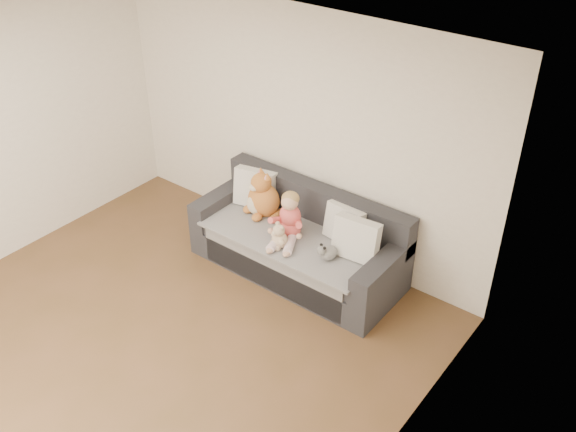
% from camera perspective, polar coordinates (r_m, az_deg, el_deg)
% --- Properties ---
extents(room_shell, '(5.00, 5.00, 5.00)m').
position_cam_1_polar(room_shell, '(5.29, -12.98, -0.44)').
color(room_shell, brown).
rests_on(room_shell, ground).
extents(sofa, '(2.20, 0.94, 0.85)m').
position_cam_1_polar(sofa, '(6.59, 1.01, -2.49)').
color(sofa, '#292A2E').
rests_on(sofa, ground).
extents(cushion_left, '(0.48, 0.30, 0.42)m').
position_cam_1_polar(cushion_left, '(6.82, -2.95, 2.50)').
color(cushion_left, silver).
rests_on(cushion_left, sofa).
extents(cushion_right_back, '(0.43, 0.23, 0.39)m').
position_cam_1_polar(cushion_right_back, '(6.29, 5.00, -0.72)').
color(cushion_right_back, silver).
rests_on(cushion_right_back, sofa).
extents(cushion_right_front, '(0.46, 0.24, 0.42)m').
position_cam_1_polar(cushion_right_front, '(6.06, 6.09, -2.04)').
color(cushion_right_front, silver).
rests_on(cushion_right_front, sofa).
extents(toddler, '(0.36, 0.51, 0.50)m').
position_cam_1_polar(toddler, '(6.29, 0.07, -0.32)').
color(toddler, '#EC5A53').
rests_on(toddler, sofa).
extents(plush_cat, '(0.41, 0.37, 0.54)m').
position_cam_1_polar(plush_cat, '(6.67, -2.28, 1.66)').
color(plush_cat, '#C4722B').
rests_on(plush_cat, sofa).
extents(teddy_bear, '(0.20, 0.17, 0.27)m').
position_cam_1_polar(teddy_bear, '(6.21, -0.81, -1.92)').
color(teddy_bear, tan).
rests_on(teddy_bear, sofa).
extents(plush_cow, '(0.15, 0.22, 0.18)m').
position_cam_1_polar(plush_cow, '(6.08, 3.57, -3.25)').
color(plush_cow, white).
rests_on(plush_cow, sofa).
extents(sippy_cup, '(0.11, 0.08, 0.12)m').
position_cam_1_polar(sippy_cup, '(6.41, -0.87, -1.15)').
color(sippy_cup, '#6B3898').
rests_on(sippy_cup, sofa).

